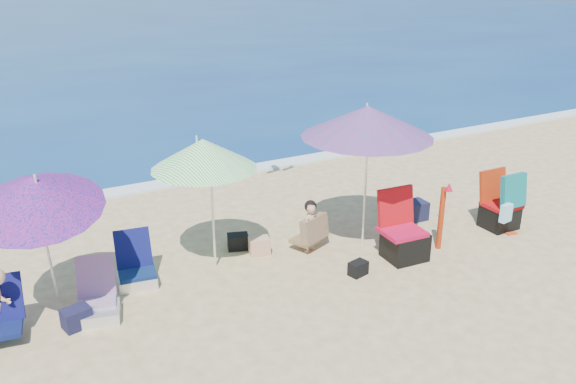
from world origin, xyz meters
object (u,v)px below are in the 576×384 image
umbrella_striped (204,154)px  chair_rainbow (98,301)px  chair_navy (136,271)px  camp_chair_left (403,239)px  umbrella_turquoise (367,121)px  furled_umbrella (443,212)px  umbrella_blue (35,192)px  person_center (311,228)px  camp_chair_right (501,208)px

umbrella_striped → chair_rainbow: size_ratio=2.43×
chair_navy → camp_chair_left: camp_chair_left is taller
umbrella_turquoise → chair_rainbow: (-4.24, -0.04, -1.88)m
furled_umbrella → camp_chair_left: furled_umbrella is taller
umbrella_blue → person_center: umbrella_blue is taller
chair_navy → person_center: person_center is taller
umbrella_turquoise → camp_chair_left: bearing=-69.0°
umbrella_turquoise → camp_chair_left: 1.90m
furled_umbrella → person_center: size_ratio=1.43×
umbrella_turquoise → umbrella_blue: (-4.76, 0.10, -0.30)m
umbrella_striped → chair_rainbow: bearing=-162.7°
umbrella_blue → camp_chair_left: size_ratio=1.98×
umbrella_turquoise → camp_chair_right: umbrella_turquoise is taller
umbrella_turquoise → furled_umbrella: 1.90m
umbrella_striped → umbrella_blue: size_ratio=0.94×
chair_rainbow → umbrella_blue: bearing=165.0°
person_center → umbrella_turquoise: bearing=-13.2°
umbrella_blue → camp_chair_left: bearing=-9.2°
camp_chair_left → camp_chair_right: camp_chair_left is taller
umbrella_striped → chair_navy: umbrella_striped is taller
furled_umbrella → chair_rainbow: 5.31m
umbrella_blue → chair_navy: (1.18, 0.43, -1.57)m
umbrella_blue → furled_umbrella: bearing=-8.5°
umbrella_blue → person_center: bearing=1.4°
umbrella_turquoise → umbrella_blue: bearing=178.8°
umbrella_turquoise → umbrella_striped: (-2.47, 0.52, -0.28)m
umbrella_turquoise → camp_chair_left: umbrella_turquoise is taller
camp_chair_left → camp_chair_right: (2.19, 0.05, 0.05)m
chair_navy → camp_chair_right: size_ratio=0.70×
furled_umbrella → umbrella_turquoise: bearing=142.8°
umbrella_blue → camp_chair_left: umbrella_blue is taller
chair_navy → camp_chair_left: bearing=-17.8°
umbrella_turquoise → umbrella_blue: umbrella_turquoise is taller
furled_umbrella → camp_chair_left: 0.79m
chair_navy → chair_rainbow: 0.87m
chair_rainbow → camp_chair_left: (4.51, -0.67, 0.14)m
chair_rainbow → camp_chair_right: (6.70, -0.62, 0.19)m
chair_rainbow → chair_navy: bearing=40.6°
camp_chair_left → camp_chair_right: 2.19m
camp_chair_left → furled_umbrella: bearing=-3.8°
chair_navy → person_center: (2.73, -0.33, 0.20)m
person_center → chair_navy: bearing=173.1°
chair_navy → umbrella_blue: bearing=-160.0°
umbrella_turquoise → chair_navy: bearing=171.6°
furled_umbrella → camp_chair_right: furled_umbrella is taller
umbrella_turquoise → furled_umbrella: size_ratio=2.09×
umbrella_turquoise → furled_umbrella: (0.99, -0.76, -1.43)m
furled_umbrella → umbrella_striped: bearing=159.8°
chair_rainbow → camp_chair_left: size_ratio=0.77×
umbrella_blue → camp_chair_right: bearing=-6.0°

